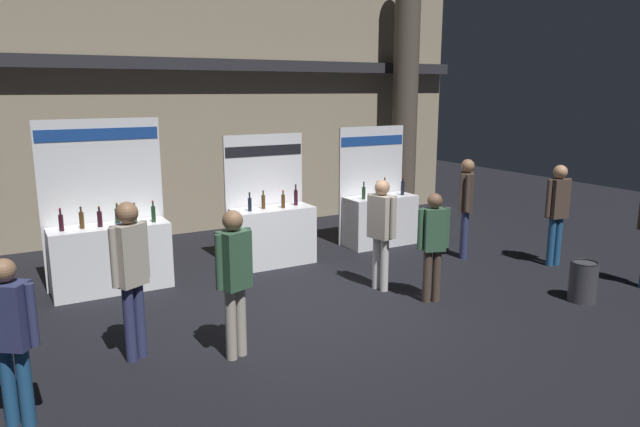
{
  "coord_description": "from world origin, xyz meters",
  "views": [
    {
      "loc": [
        -3.76,
        -6.78,
        3.02
      ],
      "look_at": [
        0.47,
        0.74,
        1.17
      ],
      "focal_mm": 32.62,
      "sensor_mm": 36.0,
      "label": 1
    }
  ],
  "objects_px": {
    "exhibitor_booth_1": "(272,231)",
    "exhibitor_booth_2": "(379,215)",
    "trash_bin": "(583,281)",
    "visitor_7": "(381,225)",
    "visitor_2": "(557,207)",
    "visitor_4": "(433,240)",
    "visitor_6": "(466,199)",
    "visitor_1": "(10,329)",
    "visitor_0": "(234,271)",
    "visitor_8": "(131,268)",
    "exhibitor_booth_0": "(110,250)"
  },
  "relations": [
    {
      "from": "exhibitor_booth_2",
      "to": "visitor_2",
      "type": "bearing_deg",
      "value": -55.33
    },
    {
      "from": "visitor_6",
      "to": "trash_bin",
      "type": "bearing_deg",
      "value": -142.73
    },
    {
      "from": "exhibitor_booth_1",
      "to": "visitor_6",
      "type": "xyz_separation_m",
      "value": [
        3.21,
        -1.36,
        0.49
      ]
    },
    {
      "from": "visitor_1",
      "to": "visitor_2",
      "type": "height_order",
      "value": "visitor_2"
    },
    {
      "from": "trash_bin",
      "to": "visitor_0",
      "type": "bearing_deg",
      "value": 171.35
    },
    {
      "from": "exhibitor_booth_2",
      "to": "trash_bin",
      "type": "relative_size",
      "value": 3.87
    },
    {
      "from": "visitor_6",
      "to": "visitor_8",
      "type": "xyz_separation_m",
      "value": [
        -6.13,
        -1.26,
        -0.0
      ]
    },
    {
      "from": "visitor_0",
      "to": "visitor_1",
      "type": "distance_m",
      "value": 2.27
    },
    {
      "from": "exhibitor_booth_0",
      "to": "visitor_0",
      "type": "height_order",
      "value": "exhibitor_booth_0"
    },
    {
      "from": "visitor_6",
      "to": "visitor_1",
      "type": "bearing_deg",
      "value": 144.93
    },
    {
      "from": "exhibitor_booth_2",
      "to": "visitor_2",
      "type": "height_order",
      "value": "exhibitor_booth_2"
    },
    {
      "from": "exhibitor_booth_0",
      "to": "visitor_8",
      "type": "xyz_separation_m",
      "value": [
        -0.2,
        -2.59,
        0.44
      ]
    },
    {
      "from": "visitor_2",
      "to": "visitor_4",
      "type": "xyz_separation_m",
      "value": [
        -3.03,
        -0.34,
        -0.12
      ]
    },
    {
      "from": "exhibitor_booth_0",
      "to": "visitor_4",
      "type": "bearing_deg",
      "value": -35.58
    },
    {
      "from": "exhibitor_booth_2",
      "to": "visitor_6",
      "type": "height_order",
      "value": "exhibitor_booth_2"
    },
    {
      "from": "trash_bin",
      "to": "visitor_7",
      "type": "bearing_deg",
      "value": 140.84
    },
    {
      "from": "exhibitor_booth_0",
      "to": "visitor_8",
      "type": "height_order",
      "value": "exhibitor_booth_0"
    },
    {
      "from": "visitor_2",
      "to": "trash_bin",
      "type": "bearing_deg",
      "value": -121.2
    },
    {
      "from": "exhibitor_booth_1",
      "to": "exhibitor_booth_2",
      "type": "xyz_separation_m",
      "value": [
        2.39,
        0.17,
        -0.01
      ]
    },
    {
      "from": "exhibitor_booth_0",
      "to": "visitor_8",
      "type": "relative_size",
      "value": 1.42
    },
    {
      "from": "trash_bin",
      "to": "visitor_8",
      "type": "xyz_separation_m",
      "value": [
        -6.06,
        1.29,
        0.78
      ]
    },
    {
      "from": "visitor_0",
      "to": "visitor_6",
      "type": "bearing_deg",
      "value": 179.55
    },
    {
      "from": "exhibitor_booth_2",
      "to": "visitor_0",
      "type": "relative_size",
      "value": 1.34
    },
    {
      "from": "exhibitor_booth_2",
      "to": "trash_bin",
      "type": "xyz_separation_m",
      "value": [
        0.75,
        -4.08,
        -0.29
      ]
    },
    {
      "from": "visitor_0",
      "to": "visitor_2",
      "type": "relative_size",
      "value": 0.98
    },
    {
      "from": "exhibitor_booth_2",
      "to": "visitor_1",
      "type": "distance_m",
      "value": 7.5
    },
    {
      "from": "trash_bin",
      "to": "visitor_1",
      "type": "bearing_deg",
      "value": 176.61
    },
    {
      "from": "exhibitor_booth_2",
      "to": "visitor_1",
      "type": "relative_size",
      "value": 1.45
    },
    {
      "from": "visitor_0",
      "to": "visitor_2",
      "type": "xyz_separation_m",
      "value": [
        6.15,
        0.64,
        0.02
      ]
    },
    {
      "from": "exhibitor_booth_2",
      "to": "visitor_0",
      "type": "xyz_separation_m",
      "value": [
        -4.3,
        -3.31,
        0.44
      ]
    },
    {
      "from": "trash_bin",
      "to": "visitor_4",
      "type": "height_order",
      "value": "visitor_4"
    },
    {
      "from": "exhibitor_booth_1",
      "to": "exhibitor_booth_0",
      "type": "bearing_deg",
      "value": -179.27
    },
    {
      "from": "visitor_2",
      "to": "visitor_8",
      "type": "bearing_deg",
      "value": -172.25
    },
    {
      "from": "visitor_0",
      "to": "exhibitor_booth_1",
      "type": "bearing_deg",
      "value": -140.85
    },
    {
      "from": "trash_bin",
      "to": "visitor_7",
      "type": "distance_m",
      "value": 3.02
    },
    {
      "from": "exhibitor_booth_0",
      "to": "visitor_7",
      "type": "relative_size",
      "value": 1.52
    },
    {
      "from": "exhibitor_booth_1",
      "to": "exhibitor_booth_2",
      "type": "relative_size",
      "value": 0.98
    },
    {
      "from": "exhibitor_booth_2",
      "to": "visitor_8",
      "type": "distance_m",
      "value": 6.02
    },
    {
      "from": "visitor_2",
      "to": "visitor_7",
      "type": "xyz_separation_m",
      "value": [
        -3.37,
        0.45,
        -0.02
      ]
    },
    {
      "from": "trash_bin",
      "to": "visitor_2",
      "type": "relative_size",
      "value": 0.34
    },
    {
      "from": "visitor_4",
      "to": "visitor_8",
      "type": "xyz_separation_m",
      "value": [
        -4.13,
        0.23,
        0.16
      ]
    },
    {
      "from": "exhibitor_booth_1",
      "to": "visitor_6",
      "type": "height_order",
      "value": "exhibitor_booth_1"
    },
    {
      "from": "visitor_1",
      "to": "visitor_8",
      "type": "height_order",
      "value": "visitor_8"
    },
    {
      "from": "exhibitor_booth_0",
      "to": "visitor_7",
      "type": "distance_m",
      "value": 4.14
    },
    {
      "from": "exhibitor_booth_0",
      "to": "exhibitor_booth_1",
      "type": "distance_m",
      "value": 2.72
    },
    {
      "from": "exhibitor_booth_2",
      "to": "visitor_1",
      "type": "bearing_deg",
      "value": -150.88
    },
    {
      "from": "exhibitor_booth_2",
      "to": "visitor_8",
      "type": "height_order",
      "value": "exhibitor_booth_2"
    },
    {
      "from": "visitor_6",
      "to": "visitor_7",
      "type": "distance_m",
      "value": 2.45
    },
    {
      "from": "exhibitor_booth_0",
      "to": "visitor_8",
      "type": "bearing_deg",
      "value": -94.39
    },
    {
      "from": "exhibitor_booth_0",
      "to": "visitor_7",
      "type": "height_order",
      "value": "exhibitor_booth_0"
    }
  ]
}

